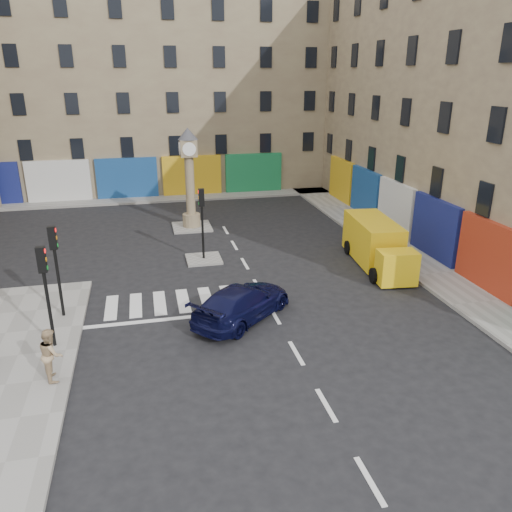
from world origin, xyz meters
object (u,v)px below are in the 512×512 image
object	(u,v)px
navy_sedan	(242,302)
traffic_light_left_near	(45,281)
traffic_light_left_far	(55,257)
pedestrian_tan	(51,354)
yellow_van	(377,244)
traffic_light_island	(202,212)
clock_pillar	(189,172)

from	to	relation	value
navy_sedan	traffic_light_left_near	bearing A→B (deg)	54.48
traffic_light_left_far	navy_sedan	size ratio (longest dim) A/B	0.76
traffic_light_left_far	pedestrian_tan	distance (m)	4.83
yellow_van	pedestrian_tan	size ratio (longest dim) A/B	3.61
traffic_light_left_far	traffic_light_island	bearing A→B (deg)	40.60
navy_sedan	pedestrian_tan	size ratio (longest dim) A/B	2.81
clock_pillar	traffic_light_island	bearing A→B (deg)	-90.00
clock_pillar	navy_sedan	distance (m)	13.29
yellow_van	traffic_light_island	bearing A→B (deg)	168.92
navy_sedan	pedestrian_tan	distance (m)	7.32
traffic_light_island	traffic_light_left_far	bearing A→B (deg)	-139.40
traffic_light_left_near	navy_sedan	bearing A→B (deg)	6.82
pedestrian_tan	yellow_van	bearing A→B (deg)	-77.56
traffic_light_left_far	traffic_light_island	xyz separation A→B (m)	(6.30, 5.40, -0.03)
clock_pillar	yellow_van	xyz separation A→B (m)	(8.52, -8.56, -2.45)
traffic_light_left_near	traffic_light_left_far	distance (m)	2.40
traffic_light_island	yellow_van	xyz separation A→B (m)	(8.52, -2.56, -1.49)
traffic_light_left_far	navy_sedan	world-z (taller)	traffic_light_left_far
yellow_van	navy_sedan	bearing A→B (deg)	-145.04
traffic_light_left_near	pedestrian_tan	size ratio (longest dim) A/B	2.15
clock_pillar	navy_sedan	world-z (taller)	clock_pillar
traffic_light_island	navy_sedan	xyz separation A→B (m)	(0.68, -6.97, -1.89)
traffic_light_left_near	pedestrian_tan	bearing A→B (deg)	-82.03
clock_pillar	yellow_van	distance (m)	12.32
traffic_light_island	yellow_van	distance (m)	9.02
traffic_light_island	yellow_van	size ratio (longest dim) A/B	0.60
traffic_light_left_far	clock_pillar	distance (m)	13.05
clock_pillar	pedestrian_tan	bearing A→B (deg)	-110.63
navy_sedan	yellow_van	size ratio (longest dim) A/B	0.78
navy_sedan	yellow_van	world-z (taller)	yellow_van
traffic_light_left_near	pedestrian_tan	xyz separation A→B (m)	(0.30, -2.14, -1.61)
traffic_light_left_far	pedestrian_tan	bearing A→B (deg)	-86.22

